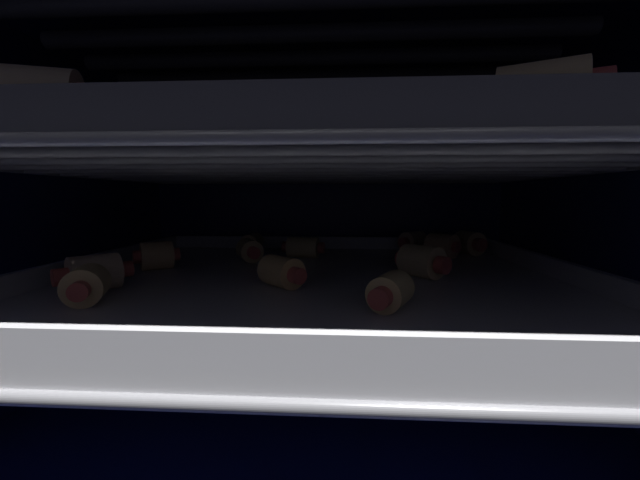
% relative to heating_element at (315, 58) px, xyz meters
% --- Properties ---
extents(ground_plane, '(0.58, 0.51, 0.01)m').
position_rel_heating_element_xyz_m(ground_plane, '(0.00, 0.00, -0.33)').
color(ground_plane, '#0C1138').
extents(oven_wall_back, '(0.58, 0.01, 0.35)m').
position_rel_heating_element_xyz_m(oven_wall_back, '(0.00, 0.25, -0.15)').
color(oven_wall_back, '#0C1138').
rests_on(oven_wall_back, ground_plane).
extents(oven_wall_left, '(0.01, 0.48, 0.35)m').
position_rel_heating_element_xyz_m(oven_wall_left, '(-0.28, 0.00, -0.15)').
color(oven_wall_left, '#0C1138').
rests_on(oven_wall_left, ground_plane).
extents(oven_wall_right, '(0.01, 0.48, 0.35)m').
position_rel_heating_element_xyz_m(oven_wall_right, '(0.28, 0.00, -0.15)').
color(oven_wall_right, '#0C1138').
rests_on(oven_wall_right, ground_plane).
extents(oven_ceiling, '(0.58, 0.51, 0.01)m').
position_rel_heating_element_xyz_m(oven_ceiling, '(0.00, 0.00, 0.03)').
color(oven_ceiling, '#0C1138').
extents(heating_element, '(0.44, 0.23, 0.01)m').
position_rel_heating_element_xyz_m(heating_element, '(0.00, 0.00, 0.00)').
color(heating_element, '#333338').
extents(oven_rack_lower, '(0.53, 0.47, 0.01)m').
position_rel_heating_element_xyz_m(oven_rack_lower, '(0.00, 0.00, -0.22)').
color(oven_rack_lower, slate).
extents(baking_tray_lower, '(0.48, 0.42, 0.03)m').
position_rel_heating_element_xyz_m(baking_tray_lower, '(0.00, 0.00, -0.21)').
color(baking_tray_lower, silver).
rests_on(baking_tray_lower, oven_rack_lower).
extents(pig_in_blanket_lower_0, '(0.05, 0.05, 0.03)m').
position_rel_heating_element_xyz_m(pig_in_blanket_lower_0, '(-0.18, -0.07, -0.19)').
color(pig_in_blanket_lower_0, '#D4B084').
rests_on(pig_in_blanket_lower_0, baking_tray_lower).
extents(pig_in_blanket_lower_1, '(0.05, 0.05, 0.03)m').
position_rel_heating_element_xyz_m(pig_in_blanket_lower_1, '(0.16, 0.13, -0.19)').
color(pig_in_blanket_lower_1, '#E9B376').
rests_on(pig_in_blanket_lower_1, baking_tray_lower).
extents(pig_in_blanket_lower_2, '(0.05, 0.05, 0.03)m').
position_rel_heating_element_xyz_m(pig_in_blanket_lower_2, '(-0.03, -0.05, -0.19)').
color(pig_in_blanket_lower_2, '#EDBC70').
rests_on(pig_in_blanket_lower_2, baking_tray_lower).
extents(pig_in_blanket_lower_3, '(0.03, 0.05, 0.03)m').
position_rel_heating_element_xyz_m(pig_in_blanket_lower_3, '(-0.10, 0.16, -0.20)').
color(pig_in_blanket_lower_3, '#E0B97C').
rests_on(pig_in_blanket_lower_3, baking_tray_lower).
extents(pig_in_blanket_lower_4, '(0.04, 0.05, 0.03)m').
position_rel_heating_element_xyz_m(pig_in_blanket_lower_4, '(-0.09, 0.08, -0.19)').
color(pig_in_blanket_lower_4, '#E1BD78').
rests_on(pig_in_blanket_lower_4, baking_tray_lower).
extents(pig_in_blanket_lower_5, '(0.04, 0.06, 0.03)m').
position_rel_heating_element_xyz_m(pig_in_blanket_lower_5, '(0.20, 0.15, -0.19)').
color(pig_in_blanket_lower_5, '#E3B979').
rests_on(pig_in_blanket_lower_5, baking_tray_lower).
extents(pig_in_blanket_lower_6, '(0.05, 0.05, 0.03)m').
position_rel_heating_element_xyz_m(pig_in_blanket_lower_6, '(0.10, -0.00, -0.19)').
color(pig_in_blanket_lower_6, '#D6B579').
rests_on(pig_in_blanket_lower_6, baking_tray_lower).
extents(pig_in_blanket_lower_7, '(0.06, 0.03, 0.03)m').
position_rel_heating_element_xyz_m(pig_in_blanket_lower_7, '(-0.02, 0.11, -0.20)').
color(pig_in_blanket_lower_7, '#E4C37C').
rests_on(pig_in_blanket_lower_7, baking_tray_lower).
extents(pig_in_blanket_lower_8, '(0.04, 0.05, 0.03)m').
position_rel_heating_element_xyz_m(pig_in_blanket_lower_8, '(0.06, -0.11, -0.20)').
color(pig_in_blanket_lower_8, '#DBBB75').
rests_on(pig_in_blanket_lower_8, baking_tray_lower).
extents(pig_in_blanket_lower_9, '(0.05, 0.05, 0.03)m').
position_rel_heating_element_xyz_m(pig_in_blanket_lower_9, '(0.13, 0.18, -0.19)').
color(pig_in_blanket_lower_9, '#D8B484').
rests_on(pig_in_blanket_lower_9, baking_tray_lower).
extents(pig_in_blanket_lower_10, '(0.04, 0.05, 0.03)m').
position_rel_heating_element_xyz_m(pig_in_blanket_lower_10, '(-0.16, -0.11, -0.19)').
color(pig_in_blanket_lower_10, '#E3BE77').
rests_on(pig_in_blanket_lower_10, baking_tray_lower).
extents(pig_in_blanket_lower_11, '(0.05, 0.04, 0.03)m').
position_rel_heating_element_xyz_m(pig_in_blanket_lower_11, '(-0.17, 0.02, -0.19)').
color(pig_in_blanket_lower_11, '#E2AF71').
rests_on(pig_in_blanket_lower_11, baking_tray_lower).
extents(oven_rack_upper, '(0.53, 0.47, 0.01)m').
position_rel_heating_element_xyz_m(oven_rack_upper, '(0.00, 0.00, -0.11)').
color(oven_rack_upper, slate).
extents(baking_tray_upper, '(0.48, 0.42, 0.02)m').
position_rel_heating_element_xyz_m(baking_tray_upper, '(0.00, 0.00, -0.10)').
color(baking_tray_upper, '#4C4C51').
rests_on(baking_tray_upper, oven_rack_upper).
extents(pig_in_blanket_upper_0, '(0.06, 0.04, 0.03)m').
position_rel_heating_element_xyz_m(pig_in_blanket_upper_0, '(-0.07, 0.14, -0.08)').
color(pig_in_blanket_upper_0, '#E8B970').
rests_on(pig_in_blanket_upper_0, baking_tray_upper).
extents(pig_in_blanket_upper_1, '(0.06, 0.04, 0.03)m').
position_rel_heating_element_xyz_m(pig_in_blanket_upper_1, '(0.00, -0.10, -0.08)').
color(pig_in_blanket_upper_1, '#E3BA7D').
rests_on(pig_in_blanket_upper_1, baking_tray_upper).
extents(pig_in_blanket_upper_2, '(0.04, 0.06, 0.03)m').
position_rel_heating_element_xyz_m(pig_in_blanket_upper_2, '(-0.14, 0.08, -0.08)').
color(pig_in_blanket_upper_2, '#DEC079').
rests_on(pig_in_blanket_upper_2, baking_tray_upper).
extents(pig_in_blanket_upper_3, '(0.04, 0.05, 0.03)m').
position_rel_heating_element_xyz_m(pig_in_blanket_upper_3, '(0.20, -0.08, -0.08)').
color(pig_in_blanket_upper_3, '#ECBB82').
rests_on(pig_in_blanket_upper_3, baking_tray_upper).
extents(pig_in_blanket_upper_4, '(0.04, 0.05, 0.03)m').
position_rel_heating_element_xyz_m(pig_in_blanket_upper_4, '(-0.08, 0.06, -0.08)').
color(pig_in_blanket_upper_4, '#D6BB6E').
rests_on(pig_in_blanket_upper_4, baking_tray_upper).
extents(pig_in_blanket_upper_5, '(0.06, 0.04, 0.03)m').
position_rel_heating_element_xyz_m(pig_in_blanket_upper_5, '(0.12, -0.18, -0.08)').
color(pig_in_blanket_upper_5, '#E3C07E').
rests_on(pig_in_blanket_upper_5, baking_tray_upper).
extents(pig_in_blanket_upper_6, '(0.06, 0.04, 0.03)m').
position_rel_heating_element_xyz_m(pig_in_blanket_upper_6, '(-0.12, 0.17, -0.08)').
color(pig_in_blanket_upper_6, '#E6BD7D').
rests_on(pig_in_blanket_upper_6, baking_tray_upper).
extents(pig_in_blanket_upper_7, '(0.05, 0.05, 0.03)m').
position_rel_heating_element_xyz_m(pig_in_blanket_upper_7, '(-0.11, -0.03, -0.08)').
color(pig_in_blanket_upper_7, '#E0B571').
rests_on(pig_in_blanket_upper_7, baking_tray_upper).
extents(pig_in_blanket_upper_8, '(0.06, 0.04, 0.03)m').
position_rel_heating_element_xyz_m(pig_in_blanket_upper_8, '(-0.14, -0.17, -0.08)').
color(pig_in_blanket_upper_8, '#D6B785').
rests_on(pig_in_blanket_upper_8, baking_tray_upper).
extents(pig_in_blanket_upper_9, '(0.05, 0.03, 0.03)m').
position_rel_heating_element_xyz_m(pig_in_blanket_upper_9, '(0.04, 0.09, -0.08)').
color(pig_in_blanket_upper_9, '#E4C078').
rests_on(pig_in_blanket_upper_9, baking_tray_upper).
extents(pig_in_blanket_upper_10, '(0.03, 0.06, 0.03)m').
position_rel_heating_element_xyz_m(pig_in_blanket_upper_10, '(0.05, -0.09, -0.08)').
color(pig_in_blanket_upper_10, '#E5C77E').
rests_on(pig_in_blanket_upper_10, baking_tray_upper).
extents(pig_in_blanket_upper_11, '(0.06, 0.03, 0.02)m').
position_rel_heating_element_xyz_m(pig_in_blanket_upper_11, '(-0.17, 0.01, -0.08)').
color(pig_in_blanket_upper_11, '#D7BF70').
rests_on(pig_in_blanket_upper_11, baking_tray_upper).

